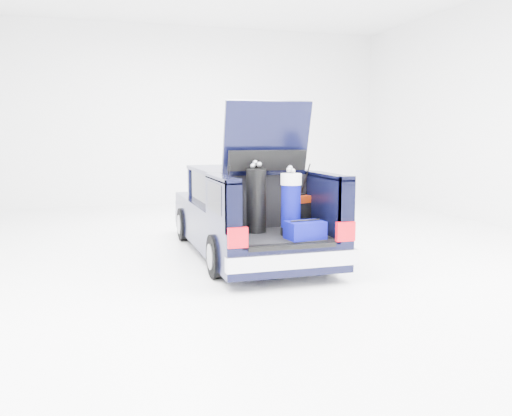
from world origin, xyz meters
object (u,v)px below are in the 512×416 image
object	(u,v)px
black_golf_bag	(256,200)
blue_duffel	(305,230)
car	(246,213)
blue_golf_bag	(291,204)
red_suitcase	(299,212)

from	to	relation	value
black_golf_bag	blue_duffel	xyz separation A→B (m)	(0.49, -0.65, -0.34)
car	black_golf_bag	bearing A→B (deg)	-99.33
car	blue_golf_bag	xyz separation A→B (m)	(0.19, -1.67, 0.37)
black_golf_bag	blue_golf_bag	distance (m)	0.52
car	blue_golf_bag	size ratio (longest dim) A/B	4.79
black_golf_bag	blue_duffel	size ratio (longest dim) A/B	1.91
black_golf_bag	blue_duffel	bearing A→B (deg)	-33.12
car	blue_duffel	world-z (taller)	car
car	black_golf_bag	world-z (taller)	car
car	blue_duffel	xyz separation A→B (m)	(0.27, -2.01, 0.05)
black_golf_bag	blue_duffel	distance (m)	0.89
red_suitcase	blue_duffel	bearing A→B (deg)	-126.96
blue_golf_bag	blue_duffel	world-z (taller)	blue_golf_bag
black_golf_bag	red_suitcase	bearing A→B (deg)	32.53
black_golf_bag	blue_golf_bag	bearing A→B (deg)	-17.98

